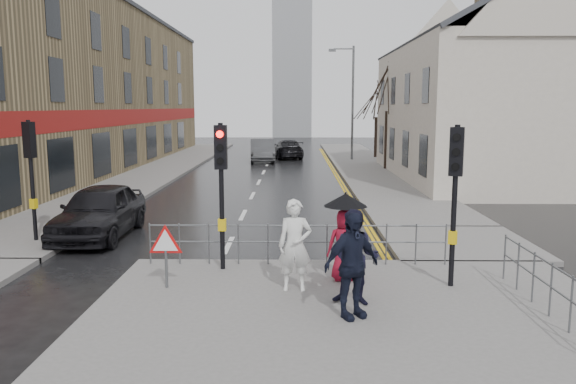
{
  "coord_description": "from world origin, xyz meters",
  "views": [
    {
      "loc": [
        1.89,
        -12.52,
        3.9
      ],
      "look_at": [
        1.68,
        4.44,
        1.32
      ],
      "focal_mm": 35.0,
      "sensor_mm": 36.0,
      "label": 1
    }
  ],
  "objects_px": {
    "pedestrian_a": "(295,245)",
    "car_mid": "(262,150)",
    "car_parked": "(99,211)",
    "pedestrian_with_umbrella": "(345,232)",
    "pedestrian_d": "(352,265)",
    "pedestrian_b": "(356,257)"
  },
  "relations": [
    {
      "from": "car_parked",
      "to": "pedestrian_b",
      "type": "bearing_deg",
      "value": -41.07
    },
    {
      "from": "pedestrian_b",
      "to": "pedestrian_d",
      "type": "xyz_separation_m",
      "value": [
        -0.15,
        -0.7,
        0.04
      ]
    },
    {
      "from": "pedestrian_with_umbrella",
      "to": "pedestrian_d",
      "type": "xyz_separation_m",
      "value": [
        -0.08,
        -2.19,
        -0.12
      ]
    },
    {
      "from": "pedestrian_a",
      "to": "pedestrian_b",
      "type": "relative_size",
      "value": 1.03
    },
    {
      "from": "pedestrian_b",
      "to": "pedestrian_d",
      "type": "relative_size",
      "value": 0.95
    },
    {
      "from": "car_parked",
      "to": "car_mid",
      "type": "distance_m",
      "value": 24.01
    },
    {
      "from": "pedestrian_b",
      "to": "car_mid",
      "type": "xyz_separation_m",
      "value": [
        -3.51,
        29.88,
        -0.26
      ]
    },
    {
      "from": "car_parked",
      "to": "pedestrian_with_umbrella",
      "type": "bearing_deg",
      "value": -33.68
    },
    {
      "from": "pedestrian_a",
      "to": "car_mid",
      "type": "height_order",
      "value": "pedestrian_a"
    },
    {
      "from": "pedestrian_with_umbrella",
      "to": "car_parked",
      "type": "height_order",
      "value": "pedestrian_with_umbrella"
    },
    {
      "from": "car_parked",
      "to": "pedestrian_d",
      "type": "bearing_deg",
      "value": -44.77
    },
    {
      "from": "pedestrian_a",
      "to": "pedestrian_d",
      "type": "distance_m",
      "value": 1.83
    },
    {
      "from": "pedestrian_a",
      "to": "car_mid",
      "type": "bearing_deg",
      "value": 94.75
    },
    {
      "from": "car_mid",
      "to": "pedestrian_with_umbrella",
      "type": "bearing_deg",
      "value": -87.65
    },
    {
      "from": "pedestrian_a",
      "to": "car_mid",
      "type": "distance_m",
      "value": 29.15
    },
    {
      "from": "pedestrian_a",
      "to": "pedestrian_b",
      "type": "height_order",
      "value": "pedestrian_a"
    },
    {
      "from": "pedestrian_with_umbrella",
      "to": "pedestrian_d",
      "type": "relative_size",
      "value": 1.0
    },
    {
      "from": "pedestrian_d",
      "to": "pedestrian_with_umbrella",
      "type": "bearing_deg",
      "value": 57.74
    },
    {
      "from": "pedestrian_a",
      "to": "pedestrian_d",
      "type": "bearing_deg",
      "value": -56.31
    },
    {
      "from": "car_parked",
      "to": "car_mid",
      "type": "bearing_deg",
      "value": 81.47
    },
    {
      "from": "pedestrian_with_umbrella",
      "to": "pedestrian_d",
      "type": "bearing_deg",
      "value": -92.04
    },
    {
      "from": "pedestrian_with_umbrella",
      "to": "car_mid",
      "type": "distance_m",
      "value": 28.6
    }
  ]
}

